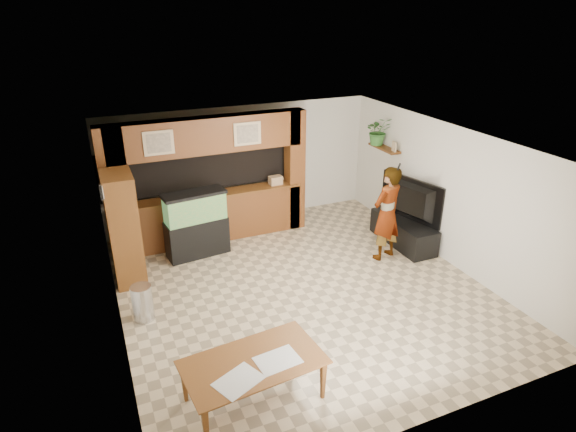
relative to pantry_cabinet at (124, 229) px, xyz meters
name	(u,v)px	position (x,y,z in m)	size (l,w,h in m)	color
floor	(302,288)	(2.70, -1.52, -1.00)	(6.50, 6.50, 0.00)	tan
ceiling	(304,144)	(2.70, -1.52, 1.60)	(6.50, 6.50, 0.00)	white
wall_back	(241,165)	(2.70, 1.73, 0.30)	(6.00, 6.00, 0.00)	silver
wall_left	(111,256)	(-0.30, -1.52, 0.30)	(6.50, 6.50, 0.00)	silver
wall_right	(448,195)	(5.70, -1.52, 0.30)	(6.50, 6.50, 0.00)	silver
partition	(206,179)	(1.75, 1.12, 0.31)	(4.20, 0.99, 2.60)	brown
wall_clock	(101,193)	(-0.27, -0.52, 0.90)	(0.05, 0.25, 0.25)	black
wall_shelf	(384,148)	(5.55, 0.43, 0.70)	(0.25, 0.90, 0.04)	brown
pantry_cabinet	(124,229)	(0.00, 0.00, 0.00)	(0.50, 0.82, 2.00)	brown
trash_can	(143,303)	(0.05, -1.33, -0.70)	(0.32, 0.32, 0.59)	#B2B2B7
aquarium	(196,225)	(1.35, 0.43, -0.36)	(1.19, 0.45, 1.32)	black
tv_stand	(403,232)	(5.35, -0.77, -0.74)	(0.58, 1.59, 0.53)	black
television	(407,200)	(5.35, -0.77, -0.04)	(1.49, 0.20, 0.86)	black
photo_frame	(394,147)	(5.55, 0.08, 0.82)	(0.03, 0.16, 0.21)	tan
potted_plant	(378,131)	(5.52, 0.66, 1.03)	(0.55, 0.48, 0.61)	#336F2C
person	(387,214)	(4.65, -1.11, -0.07)	(0.68, 0.44, 1.86)	#957352
microphone	(399,167)	(4.70, -1.27, 0.89)	(0.03, 0.03, 0.15)	black
dining_table	(255,382)	(1.08, -3.64, -0.70)	(1.70, 0.95, 0.60)	brown
newspaper_a	(278,360)	(1.36, -3.71, -0.40)	(0.52, 0.38, 0.01)	silver
newspaper_b	(238,381)	(0.81, -3.86, -0.40)	(0.53, 0.38, 0.01)	silver
counter_box	(276,180)	(3.21, 0.93, 0.13)	(0.27, 0.18, 0.18)	#A47F59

